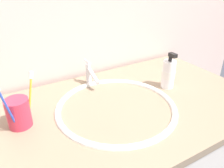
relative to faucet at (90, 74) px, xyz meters
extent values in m
cube|color=beige|center=(-0.02, 0.14, 0.27)|extent=(2.44, 0.04, 2.40)
cube|color=gray|center=(-0.02, -0.23, -0.07)|extent=(1.24, 0.66, 0.03)
ellipsoid|color=white|center=(0.00, -0.23, -0.10)|extent=(0.41, 0.41, 0.10)
torus|color=white|center=(0.00, -0.23, -0.05)|extent=(0.47, 0.47, 0.02)
cylinder|color=#595B60|center=(0.00, -0.23, -0.15)|extent=(0.03, 0.03, 0.01)
cylinder|color=silver|center=(0.00, 0.02, -0.01)|extent=(0.02, 0.02, 0.10)
cylinder|color=silver|center=(0.00, -0.03, 0.00)|extent=(0.02, 0.10, 0.05)
cylinder|color=silver|center=(0.00, 0.03, 0.05)|extent=(0.01, 0.05, 0.01)
cylinder|color=#D8334C|center=(-0.34, -0.15, 0.00)|extent=(0.08, 0.08, 0.10)
cylinder|color=blue|center=(-0.37, -0.20, 0.04)|extent=(0.04, 0.04, 0.18)
cylinder|color=yellow|center=(-0.30, -0.16, 0.04)|extent=(0.04, 0.01, 0.17)
cube|color=white|center=(-0.28, -0.16, 0.12)|extent=(0.02, 0.01, 0.03)
cylinder|color=white|center=(0.29, -0.20, 0.01)|extent=(0.06, 0.06, 0.13)
cylinder|color=black|center=(0.29, -0.20, 0.08)|extent=(0.02, 0.02, 0.02)
cube|color=black|center=(0.29, -0.21, 0.10)|extent=(0.02, 0.04, 0.02)
cylinder|color=white|center=(0.29, -0.20, 0.01)|extent=(0.06, 0.06, 0.04)
camera|label=1|loc=(-0.39, -0.86, 0.44)|focal=36.35mm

